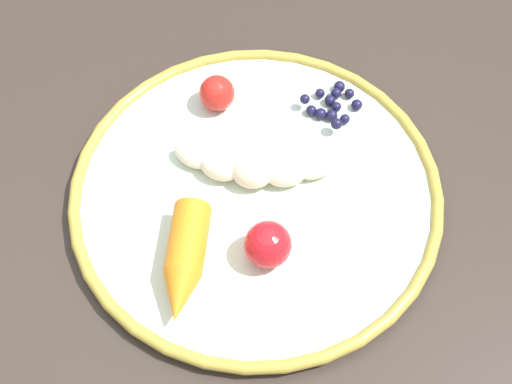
% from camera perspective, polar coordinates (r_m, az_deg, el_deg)
% --- Properties ---
extents(dining_table, '(1.07, 0.80, 0.75)m').
position_cam_1_polar(dining_table, '(0.83, -3.05, -2.34)').
color(dining_table, '#342A24').
rests_on(dining_table, ground_plane).
extents(plate, '(0.36, 0.36, 0.02)m').
position_cam_1_polar(plate, '(0.72, 0.00, -0.12)').
color(plate, silver).
rests_on(plate, dining_table).
extents(banana, '(0.09, 0.15, 0.03)m').
position_cam_1_polar(banana, '(0.72, -0.24, 1.73)').
color(banana, '#F6E3C0').
rests_on(banana, plate).
extents(carrot_orange, '(0.12, 0.08, 0.04)m').
position_cam_1_polar(carrot_orange, '(0.67, -5.48, -5.31)').
color(carrot_orange, orange).
rests_on(carrot_orange, plate).
extents(blueberry_pile, '(0.06, 0.06, 0.02)m').
position_cam_1_polar(blueberry_pile, '(0.77, 5.83, 6.64)').
color(blueberry_pile, '#191638').
rests_on(blueberry_pile, plate).
extents(tomato_near, '(0.04, 0.04, 0.04)m').
position_cam_1_polar(tomato_near, '(0.76, -2.99, 7.53)').
color(tomato_near, red).
rests_on(tomato_near, plate).
extents(tomato_mid, '(0.04, 0.04, 0.04)m').
position_cam_1_polar(tomato_mid, '(0.67, 0.92, -4.02)').
color(tomato_mid, red).
rests_on(tomato_mid, plate).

